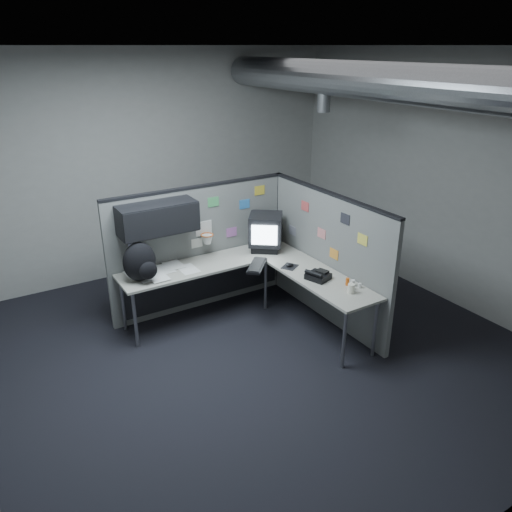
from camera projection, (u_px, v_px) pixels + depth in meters
room at (306, 161)px, 5.17m from camera, size 5.62×5.62×3.22m
partition_back at (190, 238)px, 6.17m from camera, size 2.44×0.42×1.63m
partition_right at (327, 256)px, 6.09m from camera, size 0.07×2.23×1.63m
desk at (240, 275)px, 6.10m from camera, size 2.31×2.11×0.73m
monitor at (266, 232)px, 6.46m from camera, size 0.58×0.58×0.47m
keyboard at (257, 266)px, 6.01m from camera, size 0.44×0.45×0.04m
mouse at (290, 266)px, 6.02m from camera, size 0.25×0.24×0.04m
phone at (318, 276)px, 5.69m from camera, size 0.28×0.30×0.11m
bottles at (352, 284)px, 5.52m from camera, size 0.14×0.16×0.08m
cup at (351, 289)px, 5.37m from camera, size 0.10×0.10×0.11m
papers at (161, 272)px, 5.87m from camera, size 0.81×0.53×0.02m
backpack at (140, 262)px, 5.59m from camera, size 0.39×0.36×0.46m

